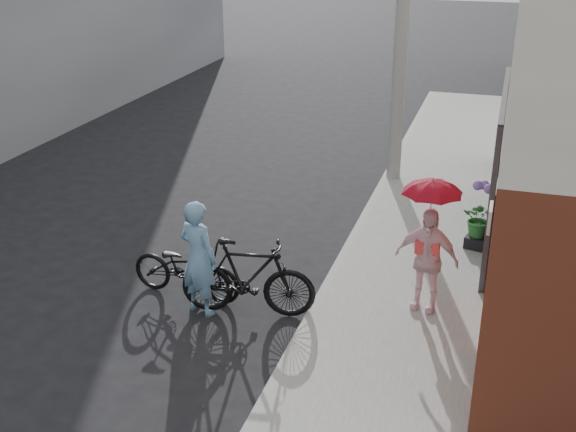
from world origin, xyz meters
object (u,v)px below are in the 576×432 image
at_px(bike_right, 248,278).
at_px(kimono_woman, 427,259).
at_px(bike_left, 186,268).
at_px(planter, 478,241).
at_px(utility_pole, 403,10).
at_px(officer, 199,258).

bearing_deg(bike_right, kimono_woman, -83.07).
bearing_deg(bike_left, bike_right, -97.20).
bearing_deg(bike_right, planter, -54.57).
relative_size(bike_right, planter, 5.09).
bearing_deg(bike_right, utility_pole, -19.53).
bearing_deg(kimono_woman, planter, 84.19).
distance_m(officer, bike_left, 0.65).
height_order(officer, kimono_woman, officer).
bearing_deg(bike_left, officer, -129.20).
bearing_deg(bike_left, utility_pole, -15.49).
height_order(utility_pole, officer, utility_pole).
height_order(bike_right, planter, bike_right).
bearing_deg(utility_pole, kimono_woman, -76.04).
xyz_separation_m(utility_pole, bike_left, (-2.08, -5.69, -3.05)).
xyz_separation_m(bike_right, kimono_woman, (2.34, 0.69, 0.30)).
xyz_separation_m(officer, bike_right, (0.66, 0.14, -0.28)).
relative_size(bike_left, planter, 4.65).
relative_size(officer, bike_right, 0.89).
distance_m(bike_right, kimono_woman, 2.46).
height_order(kimono_woman, planter, kimono_woman).
relative_size(utility_pole, officer, 4.15).
height_order(officer, bike_right, officer).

